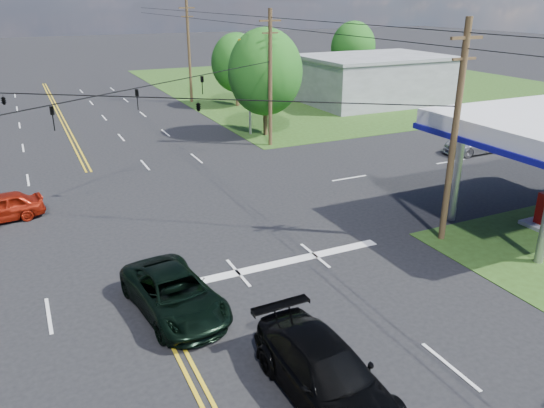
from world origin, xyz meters
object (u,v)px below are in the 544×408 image
pickup_dkgreen (174,294)px  pole_se (455,132)px  pole_ne (270,77)px  tree_far_r (353,47)px  tree_right_a (265,72)px  tree_right_b (237,63)px  suv_black (326,373)px  retail_ne (374,80)px  pole_right_far (189,51)px

pickup_dkgreen → pole_se: bearing=-4.4°
pole_ne → tree_far_r: pole_ne is taller
tree_right_a → pickup_dkgreen: (-13.50, -21.63, -4.15)m
pole_se → tree_right_b: bearing=83.9°
tree_far_r → pole_se: bearing=-118.3°
pole_ne → suv_black: (-10.00, -24.48, -4.12)m
tree_far_r → pickup_dkgreen: bearing=-130.2°
tree_far_r → suv_black: (-31.00, -45.48, -3.75)m
pole_ne → retail_ne: bearing=32.9°
suv_black → pole_se: bearing=31.3°
retail_ne → tree_right_b: size_ratio=1.98×
retail_ne → pickup_dkgreen: retail_ne is taller
pole_right_far → suv_black: bearing=-103.0°
pole_ne → tree_right_b: 15.42m
pole_right_far → tree_right_b: size_ratio=1.41×
pole_ne → tree_right_b: size_ratio=1.34×
tree_far_r → pickup_dkgreen: 52.03m
pole_ne → tree_right_b: (3.50, 15.00, -0.70)m
pole_se → suv_black: (-10.00, -6.48, -4.12)m
retail_ne → pole_se: size_ratio=1.47×
retail_ne → pickup_dkgreen: (-29.50, -29.63, -1.48)m
tree_far_r → pole_ne: bearing=-135.0°
pole_se → tree_right_a: size_ratio=1.16×
pole_se → tree_far_r: pole_se is taller
tree_right_b → tree_far_r: tree_far_r is taller
pickup_dkgreen → suv_black: 6.37m
tree_right_a → pickup_dkgreen: tree_right_a is taller
tree_right_a → tree_far_r: (20.00, 18.00, -0.33)m
tree_far_r → suv_black: bearing=-124.3°
tree_far_r → pickup_dkgreen: tree_far_r is taller
suv_black → retail_ne: bearing=51.1°
pole_se → suv_black: bearing=-147.0°
tree_right_a → tree_right_b: tree_right_a is taller
pole_right_far → pole_ne: bearing=-90.0°
suv_black → pole_right_far: bearing=75.4°
tree_right_a → pole_se: bearing=-92.7°
pole_right_far → tree_far_r: bearing=5.4°
retail_ne → tree_far_r: tree_far_r is taller
pole_right_far → tree_far_r: (21.00, 2.00, -0.62)m
retail_ne → pole_ne: size_ratio=1.47×
tree_far_r → suv_black: 55.17m
tree_far_r → pole_right_far: bearing=-174.6°
tree_far_r → retail_ne: bearing=-111.8°
tree_right_a → tree_far_r: tree_right_a is taller
tree_right_a → tree_far_r: bearing=42.0°
retail_ne → pole_se: 33.72m
retail_ne → pole_right_far: (-17.00, 8.00, 2.97)m
pole_se → tree_right_a: 21.02m
retail_ne → tree_far_r: size_ratio=1.83×
pole_se → suv_black: 12.61m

